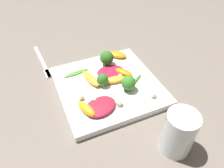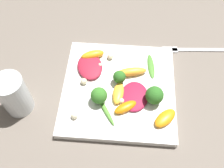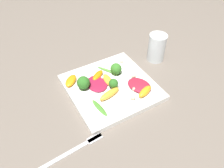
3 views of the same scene
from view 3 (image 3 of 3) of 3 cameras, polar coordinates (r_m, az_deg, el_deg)
ground_plane at (r=0.76m, az=-0.28°, el=-1.35°), size 2.40×2.40×0.00m
plate at (r=0.76m, az=-0.29°, el=-0.84°), size 0.28×0.28×0.02m
drinking_glass at (r=0.88m, az=11.59°, el=9.32°), size 0.07×0.07×0.11m
fork at (r=0.63m, az=-8.94°, el=-16.07°), size 0.03×0.20×0.01m
radicchio_leaf_0 at (r=0.75m, az=-3.92°, el=0.12°), size 0.09×0.08×0.01m
radicchio_leaf_1 at (r=0.75m, az=7.17°, el=-0.33°), size 0.10×0.09×0.01m
orange_segment_0 at (r=0.76m, az=-1.26°, el=1.03°), size 0.07×0.03×0.02m
orange_segment_1 at (r=0.71m, az=-0.65°, el=-2.61°), size 0.04×0.08×0.02m
orange_segment_2 at (r=0.72m, az=8.64°, el=-1.93°), size 0.04×0.07×0.02m
orange_segment_3 at (r=0.77m, az=-10.69°, el=0.85°), size 0.07×0.07×0.02m
orange_segment_4 at (r=0.78m, az=-3.74°, el=2.28°), size 0.05×0.06×0.02m
broccoli_floret_0 at (r=0.78m, az=1.05°, el=4.00°), size 0.04×0.04×0.04m
broccoli_floret_1 at (r=0.73m, az=-7.49°, el=0.32°), size 0.04×0.04×0.05m
broccoli_floret_2 at (r=0.73m, az=0.63°, el=0.22°), size 0.03×0.03×0.04m
arugula_sprig_0 at (r=0.80m, az=-0.97°, el=3.49°), size 0.08×0.06×0.01m
arugula_sprig_1 at (r=0.68m, az=-3.28°, el=-6.22°), size 0.08×0.03×0.00m
macadamia_nut_0 at (r=0.84m, az=2.46°, el=6.15°), size 0.02×0.02×0.02m
macadamia_nut_1 at (r=0.77m, az=-2.45°, el=1.73°), size 0.01×0.01×0.01m
macadamia_nut_2 at (r=0.73m, az=5.76°, el=-1.35°), size 0.01×0.01×0.01m
macadamia_nut_3 at (r=0.70m, az=5.47°, el=-3.51°), size 0.02×0.02×0.02m
macadamia_nut_4 at (r=0.78m, az=5.65°, el=2.18°), size 0.02×0.02×0.02m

